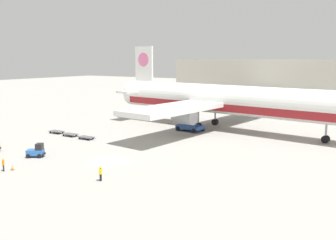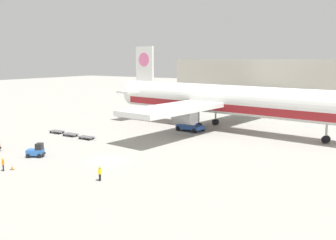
{
  "view_description": "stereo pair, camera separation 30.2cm",
  "coord_description": "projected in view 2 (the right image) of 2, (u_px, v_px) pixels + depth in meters",
  "views": [
    {
      "loc": [
        34.47,
        -38.16,
        14.06
      ],
      "look_at": [
        1.16,
        13.79,
        4.0
      ],
      "focal_mm": 40.0,
      "sensor_mm": 36.0,
      "label": 1
    },
    {
      "loc": [
        34.72,
        -37.99,
        14.06
      ],
      "look_at": [
        1.16,
        13.79,
        4.0
      ],
      "focal_mm": 40.0,
      "sensor_mm": 36.0,
      "label": 2
    }
  ],
  "objects": [
    {
      "name": "scissor_lift_loader",
      "position": [
        191.0,
        121.0,
        73.84
      ],
      "size": [
        5.5,
        3.87,
        4.92
      ],
      "rotation": [
        0.0,
        0.0,
        -0.11
      ],
      "color": "#284C99",
      "rests_on": "ground_plane"
    },
    {
      "name": "ground_crew_near",
      "position": [
        3.0,
        163.0,
        47.39
      ],
      "size": [
        0.44,
        0.42,
        1.74
      ],
      "rotation": [
        0.0,
        0.0,
        5.54
      ],
      "color": "black",
      "rests_on": "ground_plane"
    },
    {
      "name": "ground_plane",
      "position": [
        108.0,
        161.0,
        52.37
      ],
      "size": [
        400.0,
        400.0,
        0.0
      ],
      "primitive_type": "plane",
      "color": "#9E9B93"
    },
    {
      "name": "baggage_dolly_lead",
      "position": [
        57.0,
        131.0,
        71.71
      ],
      "size": [
        3.72,
        1.57,
        0.48
      ],
      "rotation": [
        0.0,
        0.0,
        0.02
      ],
      "color": "#56565B",
      "rests_on": "ground_plane"
    },
    {
      "name": "traffic_cone_near",
      "position": [
        12.0,
        167.0,
        48.04
      ],
      "size": [
        0.4,
        0.4,
        0.69
      ],
      "color": "black",
      "rests_on": "ground_plane"
    },
    {
      "name": "baggage_dolly_second",
      "position": [
        70.0,
        134.0,
        68.99
      ],
      "size": [
        3.72,
        1.57,
        0.48
      ],
      "rotation": [
        0.0,
        0.0,
        0.02
      ],
      "color": "#56565B",
      "rests_on": "ground_plane"
    },
    {
      "name": "ground_crew_far",
      "position": [
        100.0,
        172.0,
        43.5
      ],
      "size": [
        0.26,
        0.57,
        1.77
      ],
      "rotation": [
        0.0,
        0.0,
        1.69
      ],
      "color": "black",
      "rests_on": "ground_plane"
    },
    {
      "name": "airplane_main",
      "position": [
        222.0,
        100.0,
        75.23
      ],
      "size": [
        58.0,
        48.59,
        17.0
      ],
      "rotation": [
        0.0,
        0.0,
        -0.11
      ],
      "color": "white",
      "rests_on": "ground_plane"
    },
    {
      "name": "baggage_tug_foreground",
      "position": [
        36.0,
        151.0,
        54.33
      ],
      "size": [
        2.82,
        2.58,
        2.0
      ],
      "rotation": [
        0.0,
        0.0,
        0.57
      ],
      "color": "#2D66B7",
      "rests_on": "ground_plane"
    },
    {
      "name": "baggage_dolly_third",
      "position": [
        86.0,
        137.0,
        66.37
      ],
      "size": [
        3.72,
        1.57,
        0.48
      ],
      "rotation": [
        0.0,
        0.0,
        0.02
      ],
      "color": "#56565B",
      "rests_on": "ground_plane"
    }
  ]
}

